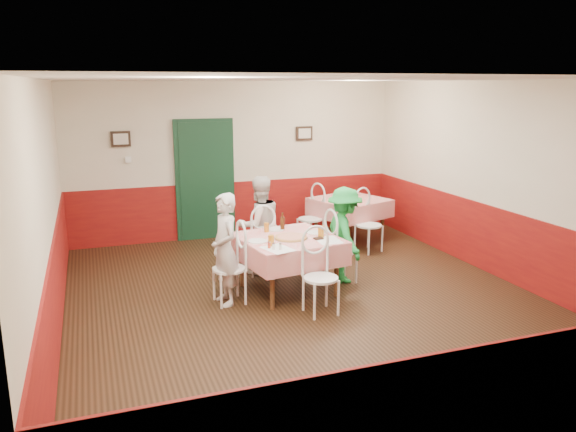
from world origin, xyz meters
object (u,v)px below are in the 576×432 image
object	(u,v)px
second_table	(349,220)
chair_second_b	(369,225)
diner_right	(344,235)
diner_far	(259,225)
chair_right	(341,251)
beer_bottle	(283,222)
wallet	(318,238)
glass_c	(267,227)
chair_left	(229,269)
chair_second_a	(310,219)
pizza	(291,237)
chair_near	(321,278)
diner_left	(225,249)
glass_b	(321,232)
glass_a	(271,241)
main_table	(288,265)
chair_far	(261,244)

from	to	relation	value
second_table	chair_second_b	bearing A→B (deg)	-90.00
diner_right	diner_far	bearing A→B (deg)	56.97
second_table	chair_right	world-z (taller)	chair_right
beer_bottle	wallet	world-z (taller)	beer_bottle
wallet	diner_far	bearing A→B (deg)	104.66
diner_far	second_table	bearing A→B (deg)	-161.06
chair_right	beer_bottle	size ratio (longest dim) A/B	4.02
chair_right	glass_c	xyz separation A→B (m)	(-1.03, 0.24, 0.37)
chair_left	chair_second_a	world-z (taller)	same
pizza	second_table	bearing A→B (deg)	48.37
pizza	beer_bottle	size ratio (longest dim) A/B	1.89
beer_bottle	diner_far	xyz separation A→B (m)	(-0.19, 0.51, -0.15)
diner_right	chair_second_b	bearing A→B (deg)	-37.10
chair_near	diner_left	size ratio (longest dim) A/B	0.63
chair_right	diner_left	size ratio (longest dim) A/B	0.63
chair_near	wallet	distance (m)	0.73
second_table	glass_b	world-z (taller)	glass_b
beer_bottle	glass_a	bearing A→B (deg)	-119.36
chair_left	chair_near	distance (m)	1.20
wallet	diner_far	xyz separation A→B (m)	(-0.47, 1.12, -0.04)
second_table	diner_far	distance (m)	2.37
chair_left	glass_b	xyz separation A→B (m)	(1.25, -0.02, 0.39)
chair_second_b	chair_second_a	bearing A→B (deg)	116.21
second_table	diner_left	world-z (taller)	diner_left
beer_bottle	wallet	bearing A→B (deg)	-64.80
chair_left	glass_a	bearing A→B (deg)	65.02
glass_a	wallet	bearing A→B (deg)	7.60
chair_left	wallet	xyz separation A→B (m)	(1.18, -0.10, 0.32)
main_table	pizza	world-z (taller)	pizza
glass_b	chair_far	bearing A→B (deg)	118.43
second_table	glass_a	bearing A→B (deg)	-133.36
beer_bottle	diner_far	size ratio (longest dim) A/B	0.15
chair_second_a	chair_second_b	bearing A→B (deg)	26.21
beer_bottle	diner_right	bearing A→B (deg)	-16.92
chair_left	pizza	size ratio (longest dim) A/B	2.13
chair_far	chair_near	distance (m)	1.70
chair_right	diner_far	xyz separation A→B (m)	(-0.97, 0.77, 0.28)
chair_left	chair_near	xyz separation A→B (m)	(0.96, -0.72, 0.00)
glass_c	chair_right	bearing A→B (deg)	-13.12
main_table	glass_b	size ratio (longest dim) A/B	8.09
diner_far	diner_left	bearing A→B (deg)	42.50
chair_near	glass_a	distance (m)	0.79
chair_right	chair_second_a	xyz separation A→B (m)	(0.31, 1.93, 0.00)
chair_far	diner_right	size ratio (longest dim) A/B	0.66
chair_right	pizza	distance (m)	0.91
pizza	chair_right	bearing A→B (deg)	13.03
beer_bottle	glass_c	bearing A→B (deg)	-174.79
glass_a	glass_c	size ratio (longest dim) A/B	1.11
pizza	wallet	world-z (taller)	pizza
chair_left	chair_near	size ratio (longest dim) A/B	1.00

